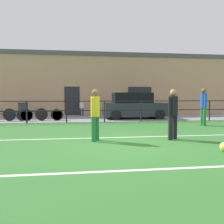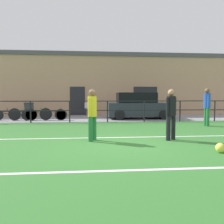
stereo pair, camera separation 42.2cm
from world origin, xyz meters
The scene contains 17 objects.
ground centered at (0.00, 0.00, -0.02)m, with size 60.00×44.00×0.04m, color #33702D.
field_line_touchline centered at (0.00, 1.17, 0.00)m, with size 36.00×0.11×0.00m, color white.
field_line_hash centered at (0.00, -2.37, 0.00)m, with size 36.00×0.11×0.00m, color white.
pavement_strip centered at (0.00, 8.50, 0.01)m, with size 48.00×5.00×0.02m, color gray.
perimeter_fence centered at (0.00, 6.00, 0.75)m, with size 36.07×0.07×1.15m.
clubhouse_facade centered at (0.00, 12.20, 2.34)m, with size 28.00×2.56×4.66m.
player_goalkeeper centered at (1.58, 0.56, 0.90)m, with size 0.39×0.28×1.59m.
player_striker centered at (4.47, 3.91, 1.00)m, with size 0.31×0.48×1.75m.
player_winger centered at (-0.86, 0.65, 0.90)m, with size 0.28×0.39×1.58m.
soccer_ball_match centered at (2.21, -1.20, 0.12)m, with size 0.24×0.24×0.24m, color #E5E04C.
spectator_child centered at (-1.16, 10.33, 0.64)m, with size 0.30×0.19×1.10m.
parked_car_red centered at (2.04, 7.77, 0.77)m, with size 3.87×1.85×1.59m.
bicycle_parked_0 centered at (-3.45, 7.20, 0.35)m, with size 2.26×0.04×0.73m.
bicycle_parked_1 centered at (-5.30, 7.20, 0.34)m, with size 2.20×0.04×0.72m.
bicycle_parked_3 centered at (-3.39, 7.20, 0.34)m, with size 2.28×0.04×0.71m.
bicycle_parked_4 centered at (-4.32, 7.20, 0.38)m, with size 2.42×0.04×0.78m.
trash_bin_0 centered at (-5.00, 9.71, 0.50)m, with size 0.54×0.46×0.95m.
Camera 2 is at (-0.93, -6.60, 1.35)m, focal length 38.05 mm.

